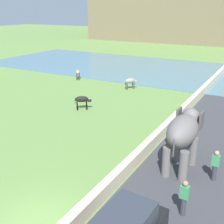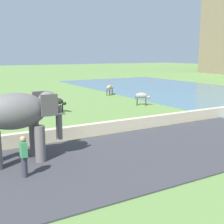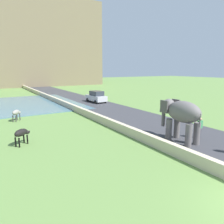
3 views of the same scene
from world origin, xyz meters
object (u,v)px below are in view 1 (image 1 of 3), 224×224
object	(u,v)px
cow_black	(82,100)
cow_grey	(131,81)
elephant	(183,133)
person_beside_elephant	(215,165)
cow_tan	(78,73)
person_trailing	(184,198)

from	to	relation	value
cow_black	cow_grey	distance (m)	7.70
elephant	person_beside_elephant	world-z (taller)	elephant
cow_grey	cow_tan	xyz separation A→B (m)	(-7.22, 0.78, 0.00)
person_beside_elephant	cow_tan	world-z (taller)	person_beside_elephant
person_trailing	cow_grey	xyz separation A→B (m)	(-10.29, 16.30, -0.04)
cow_black	cow_grey	size ratio (longest dim) A/B	0.98
person_trailing	elephant	bearing A→B (deg)	108.08
person_beside_elephant	elephant	bearing A→B (deg)	168.81
elephant	cow_grey	world-z (taller)	elephant
cow_grey	person_beside_elephant	bearing A→B (deg)	-50.35
person_beside_elephant	cow_tan	distance (m)	22.82
elephant	cow_black	size ratio (longest dim) A/B	2.69
elephant	cow_black	distance (m)	11.12
cow_grey	cow_tan	size ratio (longest dim) A/B	0.99
elephant	person_trailing	size ratio (longest dim) A/B	2.13
cow_grey	cow_tan	distance (m)	7.26
person_trailing	cow_tan	distance (m)	24.46
cow_grey	cow_black	bearing A→B (deg)	-94.88
person_beside_elephant	cow_tan	size ratio (longest dim) A/B	1.23
person_trailing	cow_black	xyz separation A→B (m)	(-10.95, 8.64, -0.04)
cow_black	cow_tan	xyz separation A→B (m)	(-6.57, 8.44, 0.00)
person_trailing	cow_tan	size ratio (longest dim) A/B	1.23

